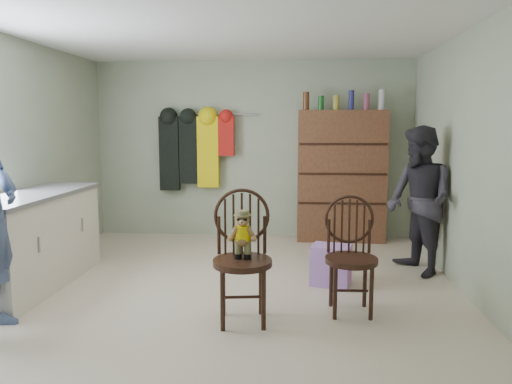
# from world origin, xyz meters

# --- Properties ---
(ground_plane) EXTENTS (5.00, 5.00, 0.00)m
(ground_plane) POSITION_xyz_m (0.00, 0.00, 0.00)
(ground_plane) COLOR beige
(ground_plane) RESTS_ON ground
(room_walls) EXTENTS (5.00, 5.00, 5.00)m
(room_walls) POSITION_xyz_m (0.00, 0.53, 1.58)
(room_walls) COLOR #A6AF93
(room_walls) RESTS_ON ground
(counter) EXTENTS (0.64, 1.86, 0.94)m
(counter) POSITION_xyz_m (-1.95, 0.00, 0.47)
(counter) COLOR silver
(counter) RESTS_ON ground
(chair_front) EXTENTS (0.54, 0.54, 1.08)m
(chair_front) POSITION_xyz_m (0.21, -0.68, 0.61)
(chair_front) COLOR #321A11
(chair_front) RESTS_ON ground
(chair_far) EXTENTS (0.46, 0.46, 1.00)m
(chair_far) POSITION_xyz_m (1.11, -0.40, 0.54)
(chair_far) COLOR #321A11
(chair_far) RESTS_ON ground
(striped_bag) EXTENTS (0.44, 0.38, 0.40)m
(striped_bag) POSITION_xyz_m (1.00, 0.31, 0.20)
(striped_bag) COLOR pink
(striped_bag) RESTS_ON ground
(person_right) EXTENTS (0.83, 0.93, 1.60)m
(person_right) POSITION_xyz_m (1.95, 0.78, 0.80)
(person_right) COLOR #2D2B33
(person_right) RESTS_ON ground
(dresser) EXTENTS (1.20, 0.39, 2.06)m
(dresser) POSITION_xyz_m (1.25, 2.30, 0.91)
(dresser) COLOR brown
(dresser) RESTS_ON ground
(coat_rack) EXTENTS (1.42, 0.12, 1.09)m
(coat_rack) POSITION_xyz_m (-0.83, 2.38, 1.25)
(coat_rack) COLOR #99999E
(coat_rack) RESTS_ON ground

